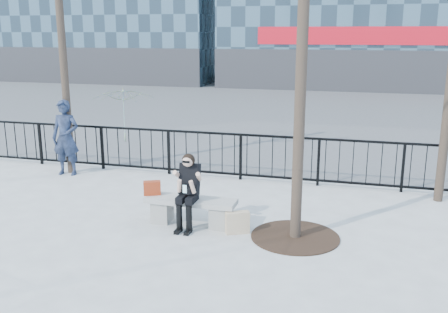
# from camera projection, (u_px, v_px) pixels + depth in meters

# --- Properties ---
(ground) EXTENTS (120.00, 120.00, 0.00)m
(ground) POSITION_uv_depth(u_px,v_px,m) (191.00, 224.00, 9.04)
(ground) COLOR gray
(ground) RESTS_ON ground
(street_surface) EXTENTS (60.00, 23.00, 0.01)m
(street_surface) POSITION_uv_depth(u_px,v_px,m) (297.00, 107.00, 23.08)
(street_surface) COLOR #474747
(street_surface) RESTS_ON ground
(railing) EXTENTS (14.00, 0.06, 1.10)m
(railing) POSITION_uv_depth(u_px,v_px,m) (232.00, 156.00, 11.72)
(railing) COLOR black
(railing) RESTS_ON ground
(tree_grate) EXTENTS (1.50, 1.50, 0.02)m
(tree_grate) POSITION_uv_depth(u_px,v_px,m) (295.00, 237.00, 8.46)
(tree_grate) COLOR black
(tree_grate) RESTS_ON ground
(bench_main) EXTENTS (1.65, 0.46, 0.49)m
(bench_main) POSITION_uv_depth(u_px,v_px,m) (191.00, 208.00, 8.97)
(bench_main) COLOR gray
(bench_main) RESTS_ON ground
(seated_woman) EXTENTS (0.50, 0.64, 1.34)m
(seated_woman) POSITION_uv_depth(u_px,v_px,m) (188.00, 192.00, 8.73)
(seated_woman) COLOR black
(seated_woman) RESTS_ON ground
(handbag) EXTENTS (0.34, 0.26, 0.26)m
(handbag) POSITION_uv_depth(u_px,v_px,m) (152.00, 188.00, 9.11)
(handbag) COLOR maroon
(handbag) RESTS_ON bench_main
(shopping_bag) EXTENTS (0.43, 0.32, 0.39)m
(shopping_bag) POSITION_uv_depth(u_px,v_px,m) (237.00, 223.00, 8.60)
(shopping_bag) COLOR beige
(shopping_bag) RESTS_ON ground
(standing_man) EXTENTS (0.72, 0.52, 1.83)m
(standing_man) POSITION_uv_depth(u_px,v_px,m) (66.00, 138.00, 12.01)
(standing_man) COLOR black
(standing_man) RESTS_ON ground
(vendor_umbrella) EXTENTS (2.40, 2.42, 1.71)m
(vendor_umbrella) POSITION_uv_depth(u_px,v_px,m) (124.00, 115.00, 15.62)
(vendor_umbrella) COLOR yellow
(vendor_umbrella) RESTS_ON ground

